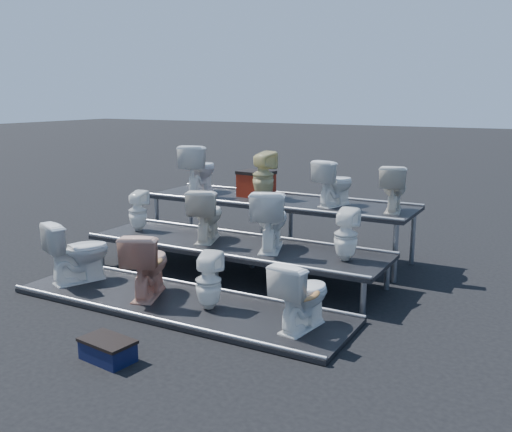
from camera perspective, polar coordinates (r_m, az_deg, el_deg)
The scene contains 18 objects.
ground at distance 7.89m, azimuth -2.12°, elevation -6.06°, with size 80.00×80.00×0.00m, color black.
tier_front at distance 6.86m, azimuth -7.75°, elevation -8.73°, with size 4.20×1.20×0.06m, color black.
tier_mid at distance 7.82m, azimuth -2.13°, elevation -4.46°, with size 4.20×1.20×0.46m, color black.
tier_back at distance 8.87m, azimuth 2.16°, elevation -1.14°, with size 4.20×1.20×0.86m, color black.
toilet_0 at distance 7.74m, azimuth -17.36°, elevation -3.39°, with size 0.45×0.79×0.81m, color white.
toilet_1 at distance 6.99m, azimuth -10.85°, elevation -4.69°, with size 0.45×0.79×0.81m, color tan.
toilet_2 at distance 6.50m, azimuth -4.77°, elevation -6.47°, with size 0.30×0.30×0.66m, color white.
toilet_3 at distance 5.96m, azimuth 4.63°, elevation -7.80°, with size 0.41×0.72×0.74m, color white.
toilet_4 at distance 8.65m, azimuth -11.74°, elevation 0.51°, with size 0.27×0.27×0.60m, color white.
toilet_5 at distance 7.91m, azimuth -4.97°, elevation 0.17°, with size 0.41×0.72×0.74m, color silver.
toilet_6 at distance 7.41m, azimuth 1.44°, elevation -0.34°, with size 0.45×0.79×0.80m, color white.
toilet_7 at distance 7.02m, azimuth 8.98°, elevation -1.85°, with size 0.29×0.30×0.64m, color white.
toilet_8 at distance 9.45m, azimuth -5.69°, elevation 4.73°, with size 0.45×0.78×0.80m, color white.
toilet_9 at distance 8.84m, azimuth 0.73°, elevation 4.10°, with size 0.33×0.34×0.74m, color #D5C886.
toilet_10 at distance 8.36m, azimuth 7.86°, elevation 3.31°, with size 0.38×0.66×0.68m, color white.
toilet_11 at distance 8.10m, azimuth 13.60°, elevation 2.73°, with size 0.36×0.64×0.65m, color silver.
red_crate at distance 9.06m, azimuth 0.02°, elevation 3.09°, with size 0.50×0.40×0.36m, color maroon.
step_stool at distance 5.67m, azimuth -14.60°, elevation -12.95°, with size 0.50×0.30×0.18m, color black.
Camera 1 is at (3.85, -6.43, 2.44)m, focal length 40.00 mm.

